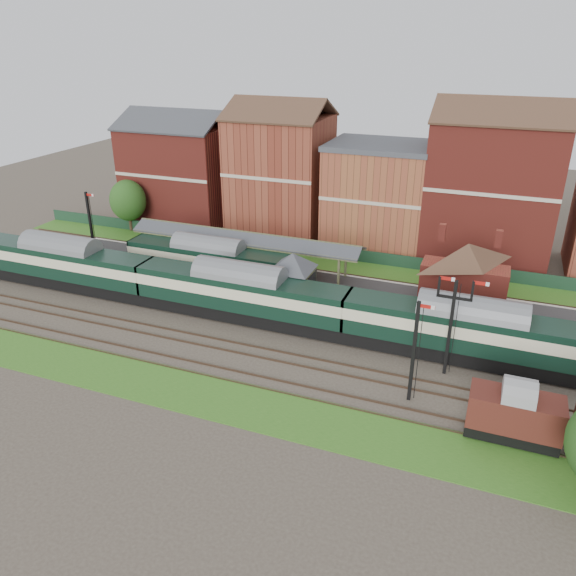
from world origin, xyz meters
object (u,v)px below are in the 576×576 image
(signal_box, at_px, (293,281))
(dmu_train, at_px, (240,293))
(semaphore_bracket, at_px, (452,321))
(platform_railcar, at_px, (209,261))
(goods_van_a, at_px, (515,414))

(signal_box, xyz_separation_m, dmu_train, (-3.95, -3.25, -0.47))
(dmu_train, bearing_deg, semaphore_bracket, -7.50)
(semaphore_bracket, xyz_separation_m, platform_railcar, (-25.73, 9.00, -2.15))
(dmu_train, xyz_separation_m, platform_railcar, (-6.75, 6.50, -0.24))
(dmu_train, height_order, platform_railcar, dmu_train)
(signal_box, height_order, platform_railcar, signal_box)
(signal_box, distance_m, platform_railcar, 11.20)
(signal_box, height_order, dmu_train, signal_box)
(semaphore_bracket, xyz_separation_m, dmu_train, (-18.98, 2.50, -1.91))
(platform_railcar, bearing_deg, goods_van_a, -26.76)
(semaphore_bracket, distance_m, goods_van_a, 8.61)
(signal_box, bearing_deg, semaphore_bracket, -20.92)
(dmu_train, relative_size, platform_railcar, 3.30)
(signal_box, relative_size, platform_railcar, 0.33)
(semaphore_bracket, relative_size, dmu_train, 0.13)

